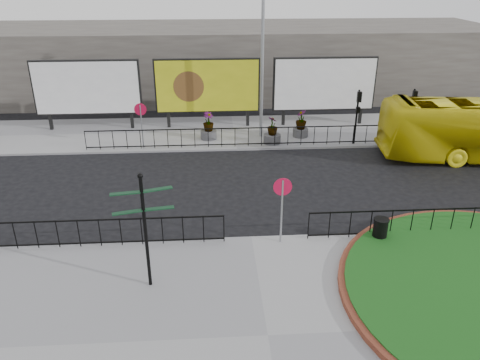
{
  "coord_description": "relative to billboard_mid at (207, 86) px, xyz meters",
  "views": [
    {
      "loc": [
        -1.36,
        -14.49,
        9.02
      ],
      "look_at": [
        -0.27,
        2.25,
        1.35
      ],
      "focal_mm": 35.0,
      "sensor_mm": 36.0,
      "label": 1
    }
  ],
  "objects": [
    {
      "name": "pavement_near",
      "position": [
        1.5,
        -17.97,
        -2.54
      ],
      "size": [
        30.0,
        10.0,
        0.12
      ],
      "primitive_type": "cube",
      "color": "gray",
      "rests_on": "ground"
    },
    {
      "name": "fingerpost_sign",
      "position": [
        -1.85,
        -15.55,
        -0.23
      ],
      "size": [
        1.75,
        0.62,
        3.73
      ],
      "rotation": [
        0.0,
        0.0,
        0.15
      ],
      "color": "black",
      "rests_on": "pavement_near"
    },
    {
      "name": "billboard_right",
      "position": [
        7.0,
        0.0,
        0.0
      ],
      "size": [
        6.2,
        0.31,
        4.1
      ],
      "color": "black",
      "rests_on": "pavement_far"
    },
    {
      "name": "ground",
      "position": [
        1.5,
        -12.97,
        -2.6
      ],
      "size": [
        90.0,
        90.0,
        0.0
      ],
      "primitive_type": "plane",
      "color": "black",
      "rests_on": "ground"
    },
    {
      "name": "billboard_mid",
      "position": [
        0.0,
        0.0,
        0.0
      ],
      "size": [
        6.2,
        0.31,
        4.1
      ],
      "color": "black",
      "rests_on": "pavement_far"
    },
    {
      "name": "billboard_left",
      "position": [
        -7.0,
        0.0,
        0.0
      ],
      "size": [
        6.2,
        0.31,
        4.1
      ],
      "color": "black",
      "rests_on": "pavement_far"
    },
    {
      "name": "railing_near_right",
      "position": [
        8.0,
        -13.27,
        -1.93
      ],
      "size": [
        9.0,
        0.1,
        1.1
      ],
      "primitive_type": null,
      "color": "black",
      "rests_on": "pavement_near"
    },
    {
      "name": "signal_pole_b",
      "position": [
        11.0,
        -3.63,
        -0.5
      ],
      "size": [
        0.22,
        0.26,
        3.0
      ],
      "color": "black",
      "rests_on": "pavement_far"
    },
    {
      "name": "pavement_far",
      "position": [
        1.5,
        -0.97,
        -2.54
      ],
      "size": [
        44.0,
        6.0,
        0.12
      ],
      "primitive_type": "cube",
      "color": "gray",
      "rests_on": "ground"
    },
    {
      "name": "lamp_post",
      "position": [
        3.01,
        -1.97,
        2.23
      ],
      "size": [
        0.74,
        0.18,
        9.23
      ],
      "color": "gray",
      "rests_on": "pavement_far"
    },
    {
      "name": "railing_far",
      "position": [
        2.5,
        -3.67,
        -1.93
      ],
      "size": [
        18.0,
        0.1,
        1.1
      ],
      "primitive_type": null,
      "color": "black",
      "rests_on": "pavement_far"
    },
    {
      "name": "railing_near_left",
      "position": [
        -4.5,
        -13.27,
        -1.93
      ],
      "size": [
        10.0,
        0.1,
        1.1
      ],
      "primitive_type": null,
      "color": "black",
      "rests_on": "pavement_near"
    },
    {
      "name": "signal_pole_a",
      "position": [
        8.0,
        -3.63,
        -0.5
      ],
      "size": [
        0.22,
        0.26,
        3.0
      ],
      "color": "black",
      "rests_on": "pavement_far"
    },
    {
      "name": "litter_bin",
      "position": [
        6.0,
        -13.57,
        -2.03
      ],
      "size": [
        0.54,
        0.54,
        0.9
      ],
      "color": "black",
      "rests_on": "pavement_near"
    },
    {
      "name": "planter_a",
      "position": [
        -0.0,
        -2.27,
        -1.85
      ],
      "size": [
        0.9,
        0.9,
        1.55
      ],
      "color": "#4C4C4F",
      "rests_on": "pavement_far"
    },
    {
      "name": "building_backdrop",
      "position": [
        1.5,
        9.03,
        -0.1
      ],
      "size": [
        40.0,
        10.0,
        5.0
      ],
      "primitive_type": "cube",
      "color": "#6B645D",
      "rests_on": "ground"
    },
    {
      "name": "planter_c",
      "position": [
        5.27,
        -2.2,
        -1.83
      ],
      "size": [
        0.88,
        0.88,
        1.56
      ],
      "color": "#4C4C4F",
      "rests_on": "pavement_far"
    },
    {
      "name": "speed_sign_near",
      "position": [
        2.5,
        -13.37,
        -0.68
      ],
      "size": [
        0.64,
        0.07,
        2.47
      ],
      "color": "gray",
      "rests_on": "pavement_near"
    },
    {
      "name": "speed_sign_far",
      "position": [
        -3.5,
        -3.57,
        -0.68
      ],
      "size": [
        0.64,
        0.07,
        2.47
      ],
      "color": "gray",
      "rests_on": "pavement_far"
    },
    {
      "name": "planter_b",
      "position": [
        3.5,
        -3.2,
        -1.9
      ],
      "size": [
        0.94,
        0.94,
        1.52
      ],
      "color": "#4C4C4F",
      "rests_on": "pavement_far"
    }
  ]
}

